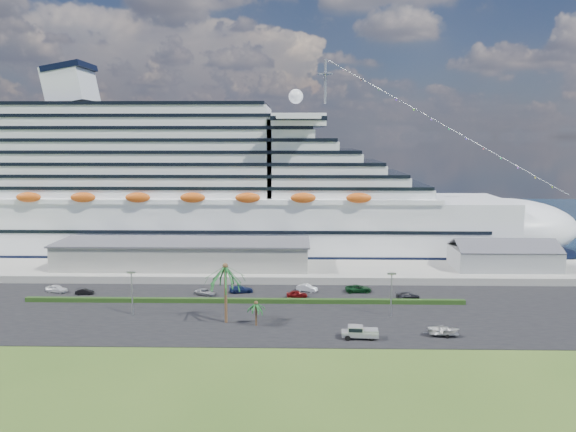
{
  "coord_description": "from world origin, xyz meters",
  "views": [
    {
      "loc": [
        3.07,
        -92.42,
        32.98
      ],
      "look_at": [
        0.54,
        30.0,
        15.72
      ],
      "focal_mm": 35.0,
      "sensor_mm": 36.0,
      "label": 1
    }
  ],
  "objects_px": {
    "cruise_ship": "(212,196)",
    "pickup_truck": "(359,332)",
    "boat_trailer": "(444,330)",
    "parked_car_3": "(241,289)"
  },
  "relations": [
    {
      "from": "cruise_ship",
      "to": "pickup_truck",
      "type": "distance_m",
      "value": 77.5
    },
    {
      "from": "pickup_truck",
      "to": "boat_trailer",
      "type": "xyz_separation_m",
      "value": [
        14.12,
        1.3,
        -0.03
      ]
    },
    {
      "from": "pickup_truck",
      "to": "parked_car_3",
      "type": "bearing_deg",
      "value": 129.45
    },
    {
      "from": "parked_car_3",
      "to": "boat_trailer",
      "type": "xyz_separation_m",
      "value": [
        36.44,
        -25.83,
        0.4
      ]
    },
    {
      "from": "cruise_ship",
      "to": "parked_car_3",
      "type": "distance_m",
      "value": 45.19
    },
    {
      "from": "pickup_truck",
      "to": "boat_trailer",
      "type": "distance_m",
      "value": 14.18
    },
    {
      "from": "pickup_truck",
      "to": "boat_trailer",
      "type": "bearing_deg",
      "value": 5.26
    },
    {
      "from": "cruise_ship",
      "to": "boat_trailer",
      "type": "distance_m",
      "value": 83.7
    },
    {
      "from": "cruise_ship",
      "to": "pickup_truck",
      "type": "relative_size",
      "value": 31.11
    },
    {
      "from": "boat_trailer",
      "to": "cruise_ship",
      "type": "bearing_deg",
      "value": 126.22
    }
  ]
}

